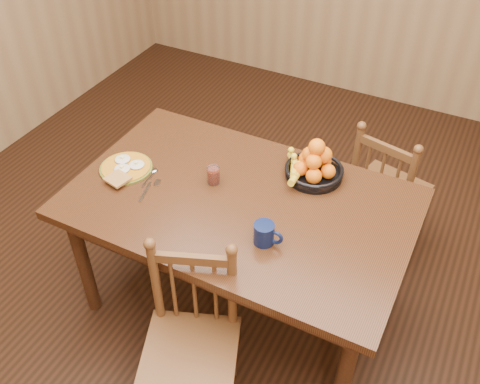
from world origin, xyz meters
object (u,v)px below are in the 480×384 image
at_px(chair_far, 386,190).
at_px(fruit_bowl, 313,166).
at_px(breakfast_plate, 126,168).
at_px(dining_table, 240,213).
at_px(coffee_mug, 265,234).
at_px(chair_near, 192,342).

relative_size(chair_far, fruit_bowl, 2.66).
xyz_separation_m(breakfast_plate, fruit_bowl, (0.85, 0.38, 0.05)).
bearing_deg(chair_far, fruit_bowl, 69.87).
relative_size(dining_table, coffee_mug, 11.98).
bearing_deg(dining_table, chair_near, -83.35).
height_order(chair_far, coffee_mug, chair_far).
height_order(dining_table, chair_near, chair_near).
distance_m(breakfast_plate, coffee_mug, 0.84).
distance_m(dining_table, coffee_mug, 0.32).
height_order(dining_table, coffee_mug, coffee_mug).
bearing_deg(chair_near, dining_table, 75.17).
relative_size(chair_far, breakfast_plate, 2.89).
bearing_deg(chair_far, breakfast_plate, 49.16).
height_order(chair_near, coffee_mug, chair_near).
distance_m(breakfast_plate, fruit_bowl, 0.93).
bearing_deg(chair_near, breakfast_plate, 120.49).
bearing_deg(dining_table, coffee_mug, -41.58).
relative_size(dining_table, breakfast_plate, 5.38).
xyz_separation_m(coffee_mug, fruit_bowl, (0.02, 0.51, 0.01)).
bearing_deg(breakfast_plate, fruit_bowl, 23.97).
xyz_separation_m(dining_table, fruit_bowl, (0.24, 0.32, 0.15)).
relative_size(chair_near, fruit_bowl, 2.72).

